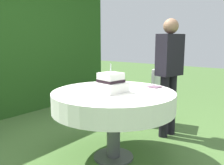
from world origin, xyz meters
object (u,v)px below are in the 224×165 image
object	(u,v)px
cake_table	(113,101)
wedding_cake	(111,83)
serving_plate_near	(75,89)
serving_plate_far	(132,86)
standing_person	(169,70)
garden_chair	(149,90)
napkin_stack	(155,87)

from	to	relation	value
cake_table	wedding_cake	xyz separation A→B (m)	(-0.04, 0.01, 0.21)
serving_plate_near	serving_plate_far	world-z (taller)	same
wedding_cake	standing_person	bearing A→B (deg)	-11.00
standing_person	cake_table	bearing A→B (deg)	168.85
serving_plate_far	garden_chair	distance (m)	0.96
cake_table	serving_plate_far	distance (m)	0.39
cake_table	standing_person	bearing A→B (deg)	-11.15
garden_chair	napkin_stack	bearing A→B (deg)	-147.91
garden_chair	serving_plate_near	bearing A→B (deg)	174.87
serving_plate_near	standing_person	distance (m)	1.33
serving_plate_far	standing_person	bearing A→B (deg)	-17.53
napkin_stack	garden_chair	size ratio (longest dim) A/B	0.15
garden_chair	wedding_cake	bearing A→B (deg)	-169.52
serving_plate_near	garden_chair	bearing A→B (deg)	-5.13
serving_plate_far	standing_person	size ratio (longest dim) A/B	0.08
wedding_cake	serving_plate_near	distance (m)	0.42
cake_table	standing_person	size ratio (longest dim) A/B	0.84
wedding_cake	serving_plate_near	bearing A→B (deg)	112.67
serving_plate_far	napkin_stack	world-z (taller)	same
serving_plate_near	serving_plate_far	xyz separation A→B (m)	(0.58, -0.38, 0.00)
napkin_stack	garden_chair	world-z (taller)	garden_chair
serving_plate_near	napkin_stack	bearing A→B (deg)	-43.49
napkin_stack	standing_person	distance (m)	0.55
cake_table	serving_plate_near	world-z (taller)	serving_plate_near
serving_plate_far	standing_person	distance (m)	0.66
napkin_stack	garden_chair	xyz separation A→B (m)	(0.80, 0.50, -0.24)
cake_table	serving_plate_near	size ratio (longest dim) A/B	9.32
cake_table	serving_plate_near	bearing A→B (deg)	117.87
cake_table	serving_plate_far	bearing A→B (deg)	-0.21
cake_table	standing_person	world-z (taller)	standing_person
cake_table	wedding_cake	world-z (taller)	wedding_cake
napkin_stack	serving_plate_near	bearing A→B (deg)	136.51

